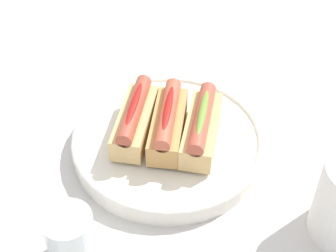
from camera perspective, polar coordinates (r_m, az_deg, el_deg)
The scene contains 6 objects.
ground_plane at distance 0.87m, azimuth 0.58°, elevation -2.50°, with size 2.40×2.40×0.00m, color beige.
serving_bowl at distance 0.85m, azimuth 0.00°, elevation -1.77°, with size 0.32×0.32×0.04m.
hotdog_front at distance 0.83m, azimuth -3.73°, elevation 0.86°, with size 0.16×0.08×0.06m.
hotdog_back at distance 0.82m, azimuth 0.00°, elevation 0.40°, with size 0.16×0.09×0.06m.
hotdog_side at distance 0.82m, azimuth 3.80°, elevation -0.07°, with size 0.16×0.08×0.06m.
water_glass at distance 0.72m, azimuth -10.84°, elevation -12.56°, with size 0.07×0.07×0.09m.
Camera 1 is at (0.55, 0.24, 0.62)m, focal length 54.17 mm.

